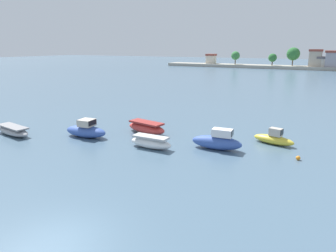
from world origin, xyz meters
The scene contains 9 objects.
ground_plane centered at (0.00, 0.00, 0.00)m, with size 400.00×400.00×0.00m, color #476075.
moored_boat_0 centered at (-15.65, 9.22, 0.40)m, with size 4.66×2.07×0.83m.
moored_boat_1 centered at (-9.40, 11.81, 0.60)m, with size 4.08×1.91×1.60m.
moored_boat_2 centered at (-5.41, 15.39, 0.51)m, with size 4.34×2.16×1.06m.
moored_boat_3 centered at (-2.83, 11.89, 0.47)m, with size 3.55×1.15×0.98m.
moored_boat_4 centered at (1.83, 14.08, 0.64)m, with size 4.00×1.60×1.65m.
moored_boat_5 centered at (5.48, 17.47, 0.45)m, with size 3.48×1.74×1.35m.
mooring_buoy_2 centered at (7.63, 14.51, 0.15)m, with size 0.31×0.31×0.31m, color orange.
distant_shoreline centered at (0.32, 107.94, 1.81)m, with size 100.79×7.55×7.31m.
Camera 1 is at (9.04, -7.55, 7.75)m, focal length 32.69 mm.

